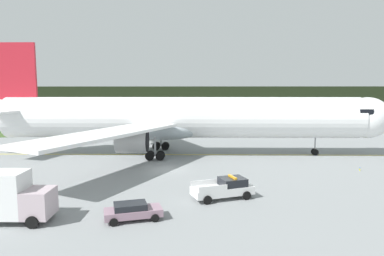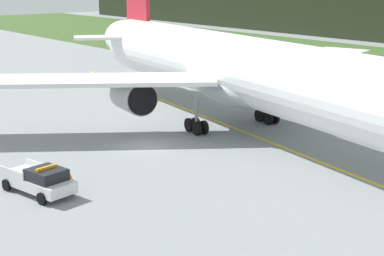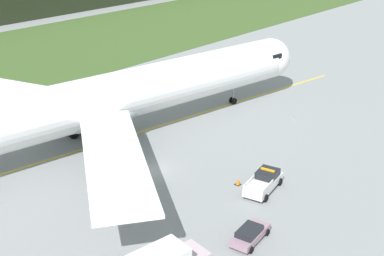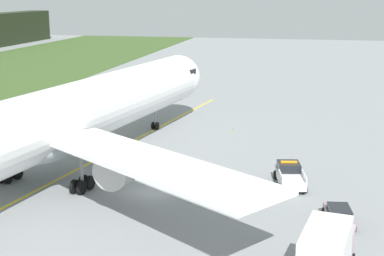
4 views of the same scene
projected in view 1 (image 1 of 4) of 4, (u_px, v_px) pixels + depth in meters
The scene contains 10 objects.
ground at pixel (165, 170), 41.56m from camera, with size 320.00×320.00×0.00m, color gray.
grass_verge at pixel (152, 124), 92.22m from camera, with size 320.00×41.85×0.04m, color #3A5525.
distant_tree_line at pixel (149, 100), 121.66m from camera, with size 288.00×6.74×9.67m, color #232C1A.
taxiway_centerline_main at pixel (182, 155), 50.74m from camera, with size 80.31×0.30×0.01m, color yellow.
airliner at pixel (179, 118), 50.11m from camera, with size 60.94×45.97×15.97m.
ops_pickup_truck at pixel (225, 188), 31.01m from camera, with size 5.72×3.16×1.94m.
catering_truck at pixel (0, 196), 25.48m from camera, with size 7.30×3.57×3.91m.
staff_car at pixel (132, 211), 26.00m from camera, with size 4.42×2.41×1.30m.
apron_cone at pixel (209, 187), 33.44m from camera, with size 0.57×0.57×0.71m.
taxiway_edge_light_east at pixel (360, 169), 41.14m from camera, with size 0.12×0.12×0.39m.
Camera 1 is at (-2.65, -40.70, 9.92)m, focal length 32.79 mm.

